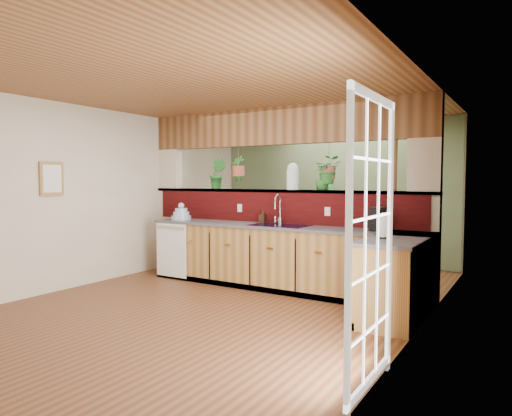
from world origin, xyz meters
The scene contains 28 objects.
ground centered at (0.00, 0.00, 0.00)m, with size 4.60×7.00×0.01m, color #59321B.
ceiling centered at (0.00, 0.00, 2.60)m, with size 4.60×7.00×0.01m, color brown.
wall_back centered at (0.00, 3.50, 1.30)m, with size 4.60×0.02×2.60m, color beige.
wall_left centered at (-2.30, 0.00, 1.30)m, with size 0.02×7.00×2.60m, color beige.
wall_right centered at (2.30, 0.00, 1.30)m, with size 0.02×7.00×2.60m, color beige.
pass_through_partition centered at (0.03, 1.35, 1.19)m, with size 4.60×0.21×2.60m.
pass_through_ledge centered at (0.00, 1.35, 1.37)m, with size 4.60×0.21×0.04m, color brown.
header_beam centered at (0.00, 1.35, 2.33)m, with size 4.60×0.15×0.55m, color brown.
sage_backwall centered at (0.00, 3.48, 1.30)m, with size 4.55×0.02×2.55m, color #5E714D.
countertop centered at (0.84, 0.87, 0.45)m, with size 4.14×1.52×0.90m.
dishwasher centered at (-1.48, 0.66, 0.46)m, with size 0.58×0.03×0.82m.
navy_sink centered at (0.25, 0.98, 0.82)m, with size 0.82×0.50×0.18m.
french_door centered at (2.27, -1.30, 1.05)m, with size 0.06×1.02×2.16m, color white.
framed_print centered at (-2.27, -0.80, 1.55)m, with size 0.04×0.35×0.45m.
faucet centered at (0.15, 1.13, 1.13)m, with size 0.19×0.19×0.43m.
dish_stack centered at (-1.51, 0.94, 0.98)m, with size 0.31×0.31×0.27m.
soap_dispenser centered at (-0.12, 1.14, 1.00)m, with size 0.09×0.09×0.20m, color #3D2316.
coffee_maker centered at (1.64, 1.02, 1.04)m, with size 0.16×0.27×0.30m.
paper_towel centered at (1.88, 0.32, 1.03)m, with size 0.13×0.13×0.28m.
glass_jar centered at (0.26, 1.35, 1.59)m, with size 0.18×0.18×0.39m.
ledge_plant_left centered at (-1.09, 1.35, 1.63)m, with size 0.26×0.21×0.48m, color #236022.
ledge_plant_right centered at (0.73, 1.35, 1.57)m, with size 0.20×0.20×0.36m, color #236022.
hanging_plant_a centered at (-0.69, 1.35, 1.84)m, with size 0.23×0.19×0.53m.
hanging_plant_b centered at (0.82, 1.35, 1.84)m, with size 0.41×0.38×0.50m.
shelving_console centered at (-0.45, 3.25, 0.50)m, with size 1.37×0.37×0.91m, color black.
shelf_plant_a centered at (-0.83, 3.25, 1.15)m, with size 0.21×0.14×0.39m, color #236022.
shelf_plant_b centered at (-0.01, 3.25, 1.21)m, with size 0.28×0.28×0.50m, color #236022.
floor_plant centered at (0.66, 2.08, 0.37)m, with size 0.66×0.57×0.73m, color #236022.
Camera 1 is at (3.29, -4.58, 1.53)m, focal length 32.00 mm.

